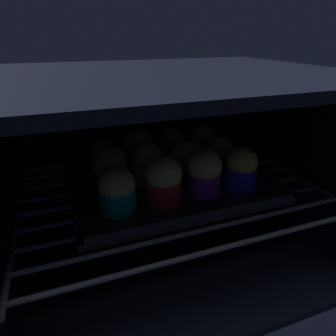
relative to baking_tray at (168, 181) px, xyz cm
name	(u,v)px	position (x,y,z in cm)	size (l,w,h in cm)	color
oven_cavity	(163,165)	(0.00, 3.16, 2.32)	(59.00, 47.00, 37.00)	black
oven_rack	(170,189)	(0.00, -1.09, -1.08)	(54.80, 42.00, 0.80)	#444756
baking_tray	(168,181)	(0.00, 0.00, 0.00)	(36.73, 29.27, 2.20)	black
muffin_row0_col0	(117,190)	(-11.38, -7.66, 4.13)	(5.84, 5.84, 8.00)	#0C8C84
muffin_row0_col1	(164,180)	(-3.57, -7.60, 4.42)	(6.00, 6.00, 8.06)	red
muffin_row0_col2	(204,171)	(4.02, -7.12, 4.61)	(6.09, 6.09, 8.40)	#7A238C
muffin_row0_col3	(241,168)	(11.23, -7.60, 4.27)	(5.75, 5.75, 7.78)	#1928B7
muffin_row1_col0	(110,168)	(-10.97, 0.08, 4.55)	(6.28, 6.28, 8.25)	#1928B7
muffin_row1_col1	(147,163)	(-4.11, 0.13, 4.41)	(6.24, 6.24, 8.37)	silver
muffin_row1_col2	(184,160)	(3.34, -0.14, 4.18)	(6.29, 6.29, 7.70)	red
muffin_row1_col3	(219,155)	(10.93, 0.03, 4.01)	(5.75, 5.75, 7.42)	#1928B7
muffin_row2_col0	(104,157)	(-10.93, 7.09, 3.98)	(5.75, 5.75, 7.42)	red
muffin_row2_col1	(138,149)	(-3.65, 7.81, 4.42)	(5.95, 5.95, 8.07)	#1928B7
muffin_row2_col2	(171,146)	(3.45, 7.65, 4.30)	(5.75, 5.75, 7.82)	#7A238C
muffin_row2_col3	(202,144)	(10.81, 7.25, 4.03)	(5.75, 5.75, 7.46)	#7A238C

